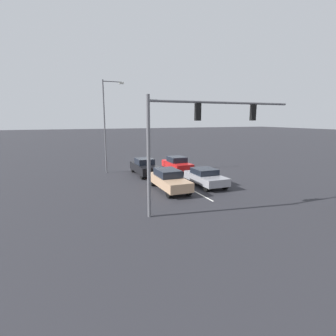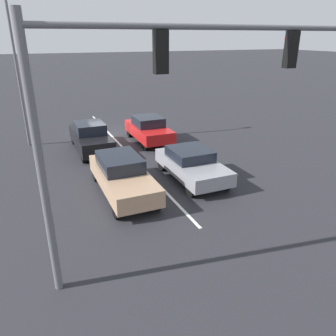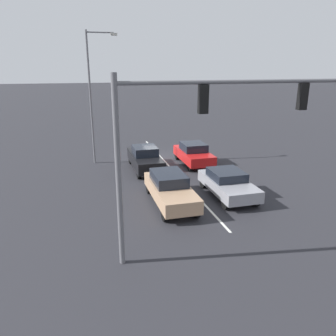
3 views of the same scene
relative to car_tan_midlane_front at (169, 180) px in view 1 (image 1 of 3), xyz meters
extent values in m
plane|color=#28282D|center=(-1.66, -8.56, -0.81)|extent=(240.00, 240.00, 0.00)
cube|color=silver|center=(-1.66, -5.44, -0.81)|extent=(0.12, 18.24, 0.01)
cube|color=tan|center=(0.00, 0.08, -0.12)|extent=(1.77, 4.77, 0.67)
cube|color=black|center=(0.00, -0.27, 0.48)|extent=(1.56, 2.18, 0.54)
cube|color=red|center=(-0.62, -2.26, 0.05)|extent=(0.24, 0.06, 0.12)
cube|color=red|center=(0.62, -2.26, 0.05)|extent=(0.24, 0.06, 0.12)
cylinder|color=black|center=(-0.76, 1.86, -0.46)|extent=(0.22, 0.72, 0.72)
cylinder|color=black|center=(0.76, 1.86, -0.46)|extent=(0.22, 0.72, 0.72)
cylinder|color=black|center=(-0.76, -1.69, -0.46)|extent=(0.22, 0.72, 0.72)
cylinder|color=black|center=(0.76, -1.69, -0.46)|extent=(0.22, 0.72, 0.72)
cube|color=gray|center=(-3.28, -0.14, -0.19)|extent=(1.91, 4.24, 0.60)
cube|color=black|center=(-3.28, -0.39, 0.34)|extent=(1.68, 1.90, 0.45)
cube|color=red|center=(-3.95, -2.22, -0.04)|extent=(0.24, 0.06, 0.12)
cube|color=red|center=(-2.62, -2.22, -0.04)|extent=(0.24, 0.06, 0.12)
cylinder|color=black|center=(-4.11, 1.40, -0.48)|extent=(0.22, 0.66, 0.66)
cylinder|color=black|center=(-2.46, 1.40, -0.48)|extent=(0.22, 0.66, 0.66)
cylinder|color=black|center=(-4.11, -1.68, -0.48)|extent=(0.22, 0.66, 0.66)
cylinder|color=black|center=(-2.46, -1.68, -0.48)|extent=(0.22, 0.66, 0.66)
cube|color=black|center=(0.11, -5.97, -0.12)|extent=(1.73, 4.58, 0.75)
cube|color=black|center=(0.11, -5.98, 0.53)|extent=(1.53, 1.84, 0.56)
cube|color=red|center=(-0.49, -8.22, 0.06)|extent=(0.24, 0.06, 0.12)
cube|color=red|center=(0.72, -8.22, 0.06)|extent=(0.24, 0.06, 0.12)
cylinder|color=black|center=(-0.62, -4.24, -0.50)|extent=(0.22, 0.63, 0.63)
cylinder|color=black|center=(0.85, -4.24, -0.50)|extent=(0.22, 0.63, 0.63)
cylinder|color=black|center=(-0.62, -7.70, -0.50)|extent=(0.22, 0.63, 0.63)
cylinder|color=black|center=(0.85, -7.70, -0.50)|extent=(0.22, 0.63, 0.63)
cube|color=red|center=(-3.51, -6.39, -0.16)|extent=(1.81, 4.19, 0.66)
cube|color=black|center=(-3.51, -6.46, 0.44)|extent=(1.60, 1.84, 0.54)
cube|color=red|center=(-4.14, -8.44, 0.01)|extent=(0.24, 0.06, 0.12)
cube|color=red|center=(-2.87, -8.44, 0.01)|extent=(0.24, 0.06, 0.12)
cylinder|color=black|center=(-4.28, -4.86, -0.49)|extent=(0.22, 0.65, 0.65)
cylinder|color=black|center=(-2.73, -4.86, -0.49)|extent=(0.22, 0.65, 0.65)
cylinder|color=black|center=(-4.28, -7.91, -0.49)|extent=(0.22, 0.65, 0.65)
cylinder|color=black|center=(-2.73, -7.91, -0.49)|extent=(0.22, 0.65, 0.65)
cylinder|color=slate|center=(3.07, 4.68, 2.48)|extent=(0.20, 0.20, 6.60)
cylinder|color=slate|center=(-1.54, 4.68, 5.46)|extent=(9.21, 0.14, 0.14)
cube|color=black|center=(-3.64, 4.68, 4.91)|extent=(0.32, 0.22, 0.95)
sphere|color=red|center=(-3.64, 4.52, 5.20)|extent=(0.20, 0.20, 0.20)
sphere|color=#4C420C|center=(-3.64, 4.52, 4.91)|extent=(0.20, 0.20, 0.20)
sphere|color=#0A3814|center=(-3.64, 4.52, 4.63)|extent=(0.20, 0.20, 0.20)
cube|color=black|center=(0.16, 4.68, 4.91)|extent=(0.32, 0.22, 0.95)
sphere|color=red|center=(0.16, 4.52, 5.20)|extent=(0.20, 0.20, 0.20)
sphere|color=#4C420C|center=(0.16, 4.52, 4.91)|extent=(0.20, 0.20, 0.20)
sphere|color=#0A3814|center=(0.16, 4.52, 4.63)|extent=(0.20, 0.20, 0.20)
cylinder|color=slate|center=(3.35, -8.52, 3.70)|extent=(0.14, 0.14, 9.03)
cylinder|color=slate|center=(2.45, -8.52, 8.07)|extent=(1.79, 0.09, 0.09)
cube|color=beige|center=(1.56, -8.52, 7.97)|extent=(0.44, 0.24, 0.16)
camera|label=1|loc=(7.26, 17.89, 4.54)|focal=28.00mm
camera|label=2|loc=(3.14, 11.99, 5.25)|focal=35.00mm
camera|label=3|loc=(4.14, 15.00, 5.97)|focal=35.00mm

